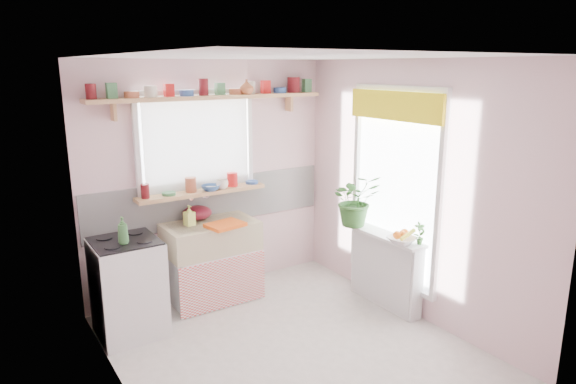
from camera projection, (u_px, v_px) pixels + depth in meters
room at (299, 172)px, 5.26m from camera, size 3.20×3.20×3.20m
sink_unit at (212, 261)px, 5.40m from camera, size 0.95×0.65×1.11m
cooker at (128, 287)px, 4.69m from camera, size 0.58×0.58×0.93m
radiator_ledge at (385, 268)px, 5.29m from camera, size 0.22×0.95×0.78m
windowsill at (202, 192)px, 5.39m from camera, size 1.40×0.22×0.04m
pine_shelf at (212, 97)px, 5.22m from camera, size 2.52×0.24×0.04m
shelf_crockery at (212, 90)px, 5.21m from camera, size 2.47×0.11×0.12m
sill_crockery at (197, 186)px, 5.34m from camera, size 1.35×0.11×0.12m
dish_tray at (225, 225)px, 5.18m from camera, size 0.40×0.33×0.04m
colander at (197, 213)px, 5.43m from camera, size 0.35×0.35×0.14m
jade_plant at (356, 200)px, 5.41m from camera, size 0.63×0.59×0.56m
fruit_bowl at (402, 240)px, 4.91m from camera, size 0.30×0.30×0.06m
herb_pot at (420, 233)px, 4.87m from camera, size 0.13×0.10×0.22m
soap_bottle_sink at (189, 215)px, 5.21m from camera, size 0.11×0.11×0.21m
sill_cup at (222, 184)px, 5.43m from camera, size 0.14×0.14×0.10m
sill_bowl at (211, 188)px, 5.36m from camera, size 0.24×0.24×0.06m
shelf_vase at (247, 87)px, 5.35m from camera, size 0.19×0.19×0.16m
cooker_bottle at (123, 230)px, 4.47m from camera, size 0.10×0.10×0.24m
fruit at (402, 234)px, 4.90m from camera, size 0.20×0.14×0.10m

